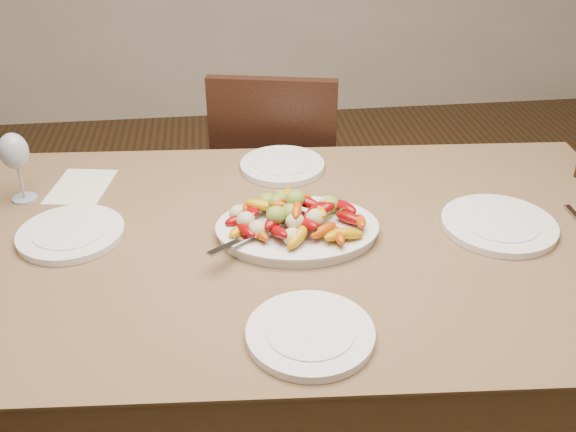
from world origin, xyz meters
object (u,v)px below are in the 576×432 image
(serving_platter, at_px, (297,231))
(plate_far, at_px, (282,166))
(plate_right, at_px, (499,225))
(dining_table, at_px, (288,353))
(plate_left, at_px, (71,234))
(plate_near, at_px, (310,334))
(wine_glass, at_px, (17,165))
(chair_far, at_px, (279,183))

(serving_platter, xyz_separation_m, plate_far, (0.00, 0.37, -0.00))
(serving_platter, height_order, plate_right, serving_platter)
(dining_table, xyz_separation_m, serving_platter, (0.02, 0.01, 0.39))
(plate_left, height_order, plate_near, same)
(dining_table, bearing_deg, plate_right, -2.10)
(dining_table, distance_m, plate_right, 0.66)
(plate_left, distance_m, plate_right, 1.06)
(plate_left, bearing_deg, wine_glass, 126.87)
(chair_far, bearing_deg, plate_left, 63.73)
(serving_platter, bearing_deg, plate_far, 89.31)
(wine_glass, bearing_deg, plate_right, -13.66)
(dining_table, height_order, plate_left, plate_left)
(dining_table, xyz_separation_m, wine_glass, (-0.69, 0.28, 0.48))
(plate_far, bearing_deg, chair_far, 85.20)
(chair_far, xyz_separation_m, serving_platter, (-0.04, -0.80, 0.30))
(chair_far, xyz_separation_m, plate_left, (-0.59, -0.74, 0.29))
(chair_far, relative_size, plate_near, 3.72)
(dining_table, distance_m, plate_far, 0.54)
(wine_glass, bearing_deg, plate_left, -53.13)
(serving_platter, bearing_deg, wine_glass, 159.33)
(dining_table, bearing_deg, plate_near, -90.05)
(chair_far, relative_size, plate_far, 3.83)
(dining_table, xyz_separation_m, plate_left, (-0.53, 0.07, 0.39))
(plate_far, bearing_deg, plate_right, -38.13)
(wine_glass, bearing_deg, dining_table, -21.94)
(chair_far, distance_m, plate_near, 1.21)
(dining_table, bearing_deg, plate_far, 85.65)
(plate_far, xyz_separation_m, plate_near, (-0.03, -0.74, 0.00))
(plate_near, bearing_deg, chair_far, 86.81)
(plate_left, distance_m, wine_glass, 0.28)
(plate_left, xyz_separation_m, plate_right, (1.06, -0.09, 0.00))
(chair_far, bearing_deg, plate_near, 99.23)
(plate_near, bearing_deg, dining_table, 89.95)
(plate_far, bearing_deg, wine_glass, -172.11)
(dining_table, xyz_separation_m, plate_right, (0.53, -0.02, 0.39))
(dining_table, distance_m, serving_platter, 0.39)
(serving_platter, relative_size, plate_far, 1.56)
(dining_table, distance_m, chair_far, 0.82)
(chair_far, relative_size, serving_platter, 2.45)
(plate_right, bearing_deg, dining_table, 177.90)
(plate_far, bearing_deg, dining_table, -94.35)
(serving_platter, xyz_separation_m, plate_near, (-0.02, -0.37, -0.00))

